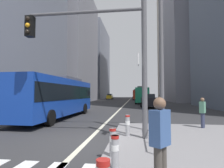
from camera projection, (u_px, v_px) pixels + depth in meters
ground_plane at (122, 107)px, 27.43m from camera, size 160.00×160.00×0.00m
lane_centre_line at (126, 103)px, 37.33m from camera, size 0.20×80.00×0.01m
office_tower_left_mid at (69, 47)px, 50.78m from camera, size 11.53×20.66×29.69m
office_tower_left_far at (92, 64)px, 77.36m from camera, size 11.37×24.32×29.21m
office_tower_right_far at (173, 28)px, 73.14m from camera, size 10.41×18.16×56.21m
city_bus_blue_oncoming at (57, 95)px, 14.89m from camera, size 2.89×10.89×3.40m
sedan_white_oncoming at (21, 106)px, 14.47m from camera, size 2.07×4.31×1.94m
city_bus_red_receding at (142, 94)px, 38.26m from camera, size 2.88×11.35×3.40m
city_bus_red_distant at (137, 94)px, 60.56m from camera, size 2.88×11.10×3.40m
car_oncoming_mid at (110, 97)px, 64.21m from camera, size 2.08×4.47×1.94m
car_receding_near at (148, 101)px, 25.70m from camera, size 2.18×4.17×1.94m
traffic_signal_gantry at (103, 45)px, 7.93m from camera, size 5.42×0.65×6.00m
street_lamp_post at (161, 24)px, 8.74m from camera, size 5.50×0.32×8.00m
bollard_left at (115, 150)px, 4.52m from camera, size 0.20×0.20×0.79m
bollard_right at (113, 140)px, 5.37m from camera, size 0.20×0.20×0.80m
bollard_back at (128, 124)px, 7.91m from camera, size 0.20×0.20×0.90m
pedestrian_railing at (157, 123)px, 7.07m from camera, size 0.06×3.71×0.98m
pedestrian_waiting at (160, 139)px, 3.41m from camera, size 0.42×0.45×1.74m
pedestrian_far at (203, 111)px, 9.86m from camera, size 0.41×0.45×1.60m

